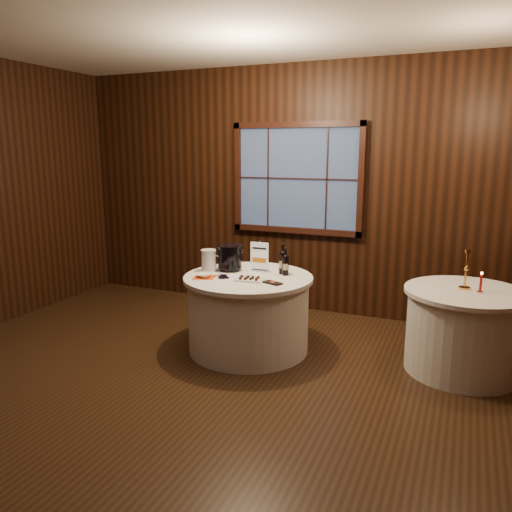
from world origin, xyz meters
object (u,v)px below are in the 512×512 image
at_px(port_bottle_right, 285,263).
at_px(brass_candlestick, 466,275).
at_px(cracker_bowl, 204,275).
at_px(chocolate_box, 273,283).
at_px(grape_bunch, 223,277).
at_px(sign_stand, 260,261).
at_px(glass_pitcher, 209,260).
at_px(port_bottle_left, 283,261).
at_px(main_table, 248,313).
at_px(side_table, 463,331).
at_px(chocolate_plate, 249,279).
at_px(red_candle, 481,284).
at_px(ice_bucket, 230,257).

xyz_separation_m(port_bottle_right, brass_candlestick, (1.65, 0.15, 0.01)).
bearing_deg(cracker_bowl, brass_candlestick, 13.28).
distance_m(chocolate_box, grape_bunch, 0.51).
height_order(port_bottle_right, chocolate_box, port_bottle_right).
relative_size(cracker_bowl, brass_candlestick, 0.41).
height_order(sign_stand, port_bottle_right, sign_stand).
height_order(chocolate_box, cracker_bowl, cracker_bowl).
bearing_deg(glass_pitcher, port_bottle_left, -3.03).
relative_size(port_bottle_left, brass_candlestick, 0.86).
xyz_separation_m(main_table, glass_pitcher, (-0.45, 0.02, 0.50)).
bearing_deg(port_bottle_left, side_table, -7.10).
relative_size(chocolate_box, grape_bunch, 1.08).
height_order(main_table, sign_stand, sign_stand).
relative_size(port_bottle_left, port_bottle_right, 1.13).
height_order(glass_pitcher, cracker_bowl, glass_pitcher).
bearing_deg(grape_bunch, glass_pitcher, 142.72).
height_order(main_table, glass_pitcher, glass_pitcher).
distance_m(chocolate_plate, brass_candlestick, 1.96).
distance_m(port_bottle_right, red_candle, 1.78).
relative_size(chocolate_plate, red_candle, 1.53).
xyz_separation_m(chocolate_plate, cracker_bowl, (-0.45, -0.07, 0.01)).
bearing_deg(sign_stand, grape_bunch, -117.57).
bearing_deg(port_bottle_right, chocolate_plate, -145.24).
height_order(port_bottle_right, chocolate_plate, port_bottle_right).
bearing_deg(cracker_bowl, sign_stand, 47.86).
relative_size(port_bottle_right, chocolate_plate, 0.97).
xyz_separation_m(port_bottle_left, chocolate_plate, (-0.20, -0.37, -0.12)).
distance_m(ice_bucket, chocolate_box, 0.68).
bearing_deg(brass_candlestick, port_bottle_left, -176.06).
bearing_deg(brass_candlestick, ice_bucket, -174.93).
bearing_deg(ice_bucket, side_table, 4.15).
distance_m(side_table, cracker_bowl, 2.46).
xyz_separation_m(glass_pitcher, red_candle, (2.55, 0.24, -0.04)).
height_order(port_bottle_left, brass_candlestick, brass_candlestick).
distance_m(ice_bucket, brass_candlestick, 2.25).
relative_size(main_table, red_candle, 6.85).
relative_size(port_bottle_right, ice_bucket, 1.04).
bearing_deg(red_candle, grape_bunch, -168.97).
distance_m(side_table, glass_pitcher, 2.51).
distance_m(sign_stand, cracker_bowl, 0.60).
distance_m(side_table, sign_stand, 2.03).
height_order(ice_bucket, chocolate_plate, ice_bucket).
relative_size(chocolate_plate, grape_bunch, 1.69).
height_order(main_table, ice_bucket, ice_bucket).
relative_size(port_bottle_left, grape_bunch, 1.87).
height_order(sign_stand, grape_bunch, sign_stand).
distance_m(ice_bucket, red_candle, 2.38).
xyz_separation_m(sign_stand, port_bottle_left, (0.25, -0.01, 0.03)).
xyz_separation_m(port_bottle_right, red_candle, (1.78, 0.08, -0.05)).
bearing_deg(glass_pitcher, chocolate_plate, -36.30).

